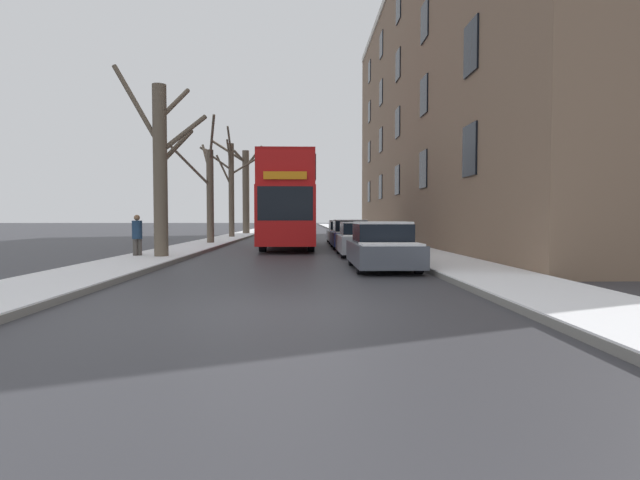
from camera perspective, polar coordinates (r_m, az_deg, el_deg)
name	(u,v)px	position (r m, az deg, el deg)	size (l,w,h in m)	color
ground_plane	(277,310)	(8.28, -4.97, -8.03)	(320.00, 320.00, 0.00)	#38383D
sidewalk_left	(259,230)	(61.39, -6.94, 1.13)	(2.41, 130.00, 0.16)	slate
sidewalk_right	(342,230)	(61.32, 2.52, 1.15)	(2.41, 130.00, 0.16)	slate
terrace_facade_right	(470,100)	(33.43, 16.81, 15.04)	(9.10, 38.63, 17.67)	#7A604C
bare_tree_left_0	(161,164)	(18.92, -17.69, 8.29)	(3.20, 2.35, 6.98)	brown
bare_tree_left_1	(209,189)	(28.55, -12.60, 5.68)	(2.50, 4.29, 6.85)	brown
bare_tree_left_2	(231,186)	(37.66, -10.15, 6.15)	(4.05, 2.89, 8.05)	brown
bare_tree_left_3	(245,189)	(46.14, -8.53, 5.84)	(4.72, 2.47, 8.52)	brown
double_decker_bus	(289,199)	(25.72, -3.56, 4.74)	(2.57, 10.37, 4.46)	red
parked_car_0	(382,247)	(14.85, 7.15, -0.84)	(1.81, 4.03, 1.41)	#474C56
parked_car_1	(362,240)	(20.16, 4.79, 0.01)	(1.87, 3.91, 1.37)	#9EA3AD
parked_car_2	(350,235)	(25.33, 3.44, 0.57)	(1.85, 4.07, 1.44)	navy
parked_car_3	(342,233)	(30.48, 2.56, 0.85)	(1.77, 4.32, 1.39)	slate
pedestrian_left_sidewalk	(137,235)	(19.29, -20.17, 0.53)	(0.36, 0.36, 1.64)	#4C4742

